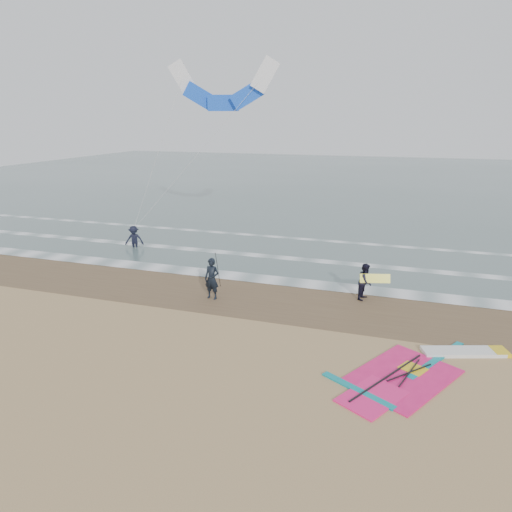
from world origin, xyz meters
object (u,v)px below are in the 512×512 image
(person_standing, at_px, (212,279))
(person_walking, at_px, (365,281))
(surf_kite, at_px, (223,90))
(windsurf_rig, at_px, (421,370))
(person_wading, at_px, (134,234))

(person_standing, xyz_separation_m, person_walking, (6.43, 2.02, -0.11))
(surf_kite, bearing_deg, windsurf_rig, -47.71)
(person_wading, xyz_separation_m, surf_kite, (4.81, 3.06, 8.41))
(windsurf_rig, height_order, surf_kite, surf_kite)
(person_walking, bearing_deg, surf_kite, 68.34)
(person_wading, distance_m, surf_kite, 10.16)
(windsurf_rig, xyz_separation_m, person_walking, (-2.25, 5.61, 0.78))
(surf_kite, bearing_deg, person_wading, -147.57)
(person_standing, relative_size, person_wading, 1.07)
(windsurf_rig, bearing_deg, person_wading, 149.33)
(windsurf_rig, bearing_deg, person_walking, 111.86)
(person_walking, bearing_deg, person_wading, 89.50)
(person_standing, distance_m, person_wading, 9.97)
(person_standing, height_order, person_walking, person_standing)
(person_walking, relative_size, surf_kite, 0.16)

